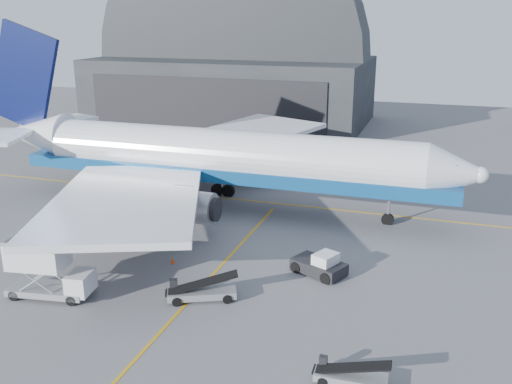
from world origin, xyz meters
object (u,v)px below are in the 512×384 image
(pushback_tug, at_px, (320,265))
(belt_loader_a, at_px, (201,292))
(belt_loader_b, at_px, (350,376))
(catering_truck, at_px, (46,269))
(airliner, at_px, (209,156))

(pushback_tug, bearing_deg, belt_loader_a, -112.55)
(pushback_tug, relative_size, belt_loader_b, 1.09)
(belt_loader_b, bearing_deg, pushback_tug, 106.94)
(catering_truck, distance_m, belt_loader_b, 23.18)
(pushback_tug, xyz_separation_m, belt_loader_b, (4.61, -13.44, -0.22))
(pushback_tug, bearing_deg, belt_loader_b, -46.84)
(airliner, relative_size, belt_loader_b, 12.67)
(pushback_tug, distance_m, belt_loader_b, 14.21)
(catering_truck, bearing_deg, belt_loader_b, -17.23)
(airliner, relative_size, catering_truck, 8.54)
(airliner, distance_m, belt_loader_a, 22.00)
(belt_loader_a, height_order, belt_loader_b, belt_loader_a)
(catering_truck, height_order, pushback_tug, catering_truck)
(pushback_tug, bearing_deg, catering_truck, -127.07)
(pushback_tug, relative_size, belt_loader_a, 0.91)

